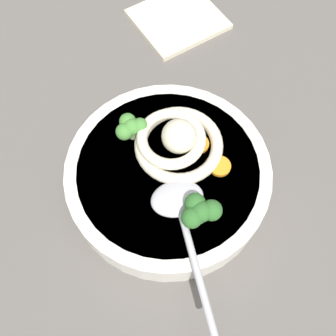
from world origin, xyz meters
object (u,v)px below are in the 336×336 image
object	(u,v)px
soup_spoon	(180,210)
folded_napkin	(178,19)
soup_bowl	(168,176)
noodle_pile	(177,141)

from	to	relation	value
soup_spoon	folded_napkin	world-z (taller)	soup_spoon
soup_bowl	noodle_pile	xyz separation A→B (cm)	(-2.36, -1.84, 3.83)
folded_napkin	noodle_pile	bearing A→B (deg)	57.66
soup_bowl	soup_spoon	bearing A→B (deg)	72.55
soup_bowl	folded_napkin	distance (cm)	29.27
noodle_pile	folded_napkin	bearing A→B (deg)	-122.34
noodle_pile	folded_napkin	xyz separation A→B (cm)	(-14.10, -22.26, -5.95)
folded_napkin	soup_bowl	bearing A→B (deg)	55.68
noodle_pile	soup_spoon	bearing A→B (deg)	60.85
soup_bowl	folded_napkin	size ratio (longest dim) A/B	1.88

